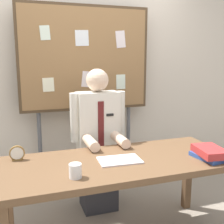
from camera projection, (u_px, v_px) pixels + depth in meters
back_wall at (82, 73)px, 3.26m from camera, size 6.40×0.08×2.70m
desk at (120, 170)px, 2.20m from camera, size 1.84×0.77×0.74m
person at (98, 146)px, 2.77m from camera, size 0.55×0.56×1.43m
bulletin_board at (86, 61)px, 3.04m from camera, size 1.45×0.09×2.09m
book_stack at (209, 153)px, 2.20m from camera, size 0.23×0.30×0.09m
open_notebook at (120, 160)px, 2.16m from camera, size 0.34×0.23×0.01m
desk_clock at (17, 154)px, 2.17m from camera, size 0.12×0.04×0.12m
coffee_mug at (75, 171)px, 1.85m from camera, size 0.08×0.08×0.10m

